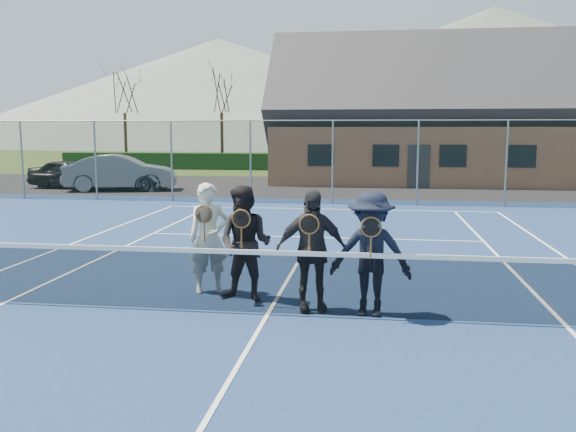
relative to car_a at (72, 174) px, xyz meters
name	(u,v)px	position (x,y,z in m)	size (l,w,h in m)	color
ground	(342,187)	(12.24, 2.15, -0.67)	(220.00, 220.00, 0.00)	#334B1A
court_surface	(268,315)	(12.24, -17.85, -0.66)	(30.00, 30.00, 0.02)	navy
tarmac_carpark	(258,186)	(8.24, 2.15, -0.67)	(40.00, 12.00, 0.01)	black
hedge_row	(352,162)	(12.24, 14.15, -0.12)	(40.00, 1.20, 1.10)	black
hill_west	(220,93)	(-12.76, 77.15, 8.33)	(110.00, 110.00, 18.00)	slate
hill_centre	(492,77)	(32.24, 77.15, 10.33)	(120.00, 120.00, 22.00)	#506056
car_a	(72,174)	(0.00, 0.00, 0.00)	(1.58, 3.93, 1.34)	black
car_b	(121,173)	(2.64, -0.69, 0.12)	(1.68, 4.81, 1.58)	gray
car_c	(118,176)	(2.47, -0.59, -0.03)	(1.78, 4.38, 1.27)	#1C2438
court_markings	(268,314)	(12.24, -17.85, -0.65)	(11.03, 23.83, 0.01)	white
tennis_net	(268,279)	(12.24, -17.85, -0.13)	(11.68, 0.08, 1.10)	slate
perimeter_fence	(333,162)	(12.24, -4.35, 0.85)	(30.07, 0.07, 3.02)	slate
clubhouse	(425,104)	(16.25, 6.15, 3.32)	(15.60, 8.20, 7.70)	#9E6B4C
tree_a	(124,85)	(-3.76, 15.15, 5.12)	(3.20, 3.20, 7.77)	#3B2815
tree_b	(221,84)	(3.24, 15.15, 5.12)	(3.20, 3.20, 7.77)	#342213
tree_c	(384,82)	(14.24, 15.15, 5.12)	(3.20, 3.20, 7.77)	#3B2515
tree_d	(543,80)	(24.24, 15.15, 5.12)	(3.20, 3.20, 7.77)	#3D2216
player_a	(209,238)	(11.08, -16.76, 0.25)	(0.78, 0.66, 1.80)	beige
player_b	(245,244)	(11.78, -17.18, 0.25)	(1.00, 0.85, 1.80)	black
player_c	(311,250)	(12.84, -17.56, 0.25)	(1.13, 0.70, 1.80)	#232227
player_d	(371,254)	(13.70, -17.69, 0.25)	(1.24, 0.82, 1.80)	black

